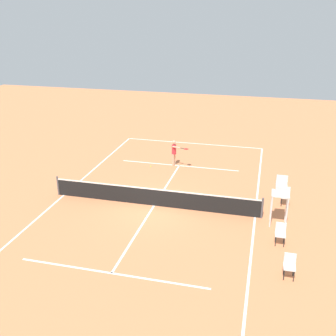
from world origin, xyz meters
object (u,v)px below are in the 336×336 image
(umpire_chair, at_px, (281,193))
(courtside_chair_near, at_px, (280,233))
(courtside_chair_far, at_px, (290,265))
(courtside_chair_mid, at_px, (285,195))
(tennis_ball, at_px, (151,166))
(player_serving, at_px, (175,151))

(umpire_chair, height_order, courtside_chair_near, umpire_chair)
(umpire_chair, bearing_deg, courtside_chair_far, 95.49)
(courtside_chair_far, bearing_deg, umpire_chair, -84.51)
(courtside_chair_mid, distance_m, courtside_chair_far, 6.25)
(courtside_chair_near, distance_m, courtside_chair_far, 2.35)
(tennis_ball, height_order, courtside_chair_far, courtside_chair_far)
(courtside_chair_far, bearing_deg, player_serving, -56.39)
(player_serving, bearing_deg, tennis_ball, -52.26)
(courtside_chair_near, height_order, courtside_chair_far, same)
(umpire_chair, distance_m, courtside_chair_near, 2.05)
(player_serving, distance_m, courtside_chair_near, 10.38)
(tennis_ball, xyz_separation_m, courtside_chair_near, (-8.01, 7.43, 0.50))
(player_serving, distance_m, courtside_chair_mid, 8.00)
(tennis_ball, height_order, courtside_chair_near, courtside_chair_near)
(player_serving, height_order, umpire_chair, umpire_chair)
(player_serving, xyz_separation_m, courtside_chair_mid, (-6.85, 4.10, -0.48))
(umpire_chair, bearing_deg, tennis_ball, -35.65)
(player_serving, distance_m, courtside_chair_far, 12.44)
(tennis_ball, xyz_separation_m, courtside_chair_mid, (-8.29, 3.51, 0.50))
(tennis_ball, height_order, courtside_chair_mid, courtside_chair_mid)
(umpire_chair, bearing_deg, courtside_chair_mid, -99.58)
(player_serving, relative_size, courtside_chair_near, 1.79)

